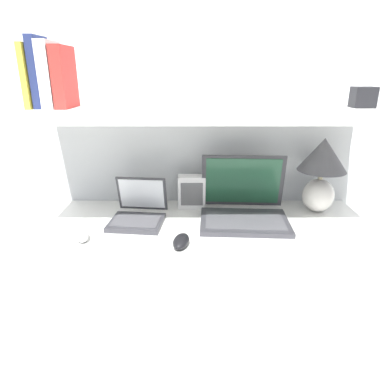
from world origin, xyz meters
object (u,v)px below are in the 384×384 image
at_px(laptop_small, 140,213).
at_px(laptop_large, 245,208).
at_px(book_yellow, 34,76).
at_px(router_box, 193,192).
at_px(shelf_gadget, 365,97).
at_px(table_lamp, 323,168).
at_px(computer_mouse, 183,241).
at_px(book_navy, 42,73).
at_px(second_mouse, 83,235).
at_px(book_red, 67,77).
at_px(book_white, 54,75).

bearing_deg(laptop_small, laptop_large, 2.77).
distance_m(laptop_large, book_yellow, 0.99).
bearing_deg(router_box, shelf_gadget, -13.32).
relative_size(router_box, book_yellow, 0.68).
relative_size(table_lamp, router_box, 2.18).
height_order(computer_mouse, router_box, router_box).
distance_m(laptop_small, shelf_gadget, 1.02).
relative_size(laptop_large, shelf_gadget, 4.66).
bearing_deg(laptop_small, shelf_gadget, 0.35).
xyz_separation_m(table_lamp, book_yellow, (-1.19, -0.11, 0.39)).
xyz_separation_m(computer_mouse, book_navy, (-0.53, 0.23, 0.59)).
distance_m(computer_mouse, second_mouse, 0.39).
bearing_deg(book_yellow, shelf_gadget, 0.00).
bearing_deg(router_box, book_navy, -164.68).
relative_size(laptop_large, book_red, 1.73).
height_order(book_navy, shelf_gadget, book_navy).
distance_m(laptop_large, book_red, 0.89).
xyz_separation_m(second_mouse, book_red, (-0.05, 0.18, 0.57)).
height_order(table_lamp, second_mouse, table_lamp).
height_order(computer_mouse, second_mouse, same).
distance_m(book_yellow, book_white, 0.07).
height_order(laptop_small, shelf_gadget, shelf_gadget).
xyz_separation_m(book_yellow, book_red, (0.12, 0.00, -0.00)).
height_order(computer_mouse, shelf_gadget, shelf_gadget).
height_order(laptop_small, computer_mouse, laptop_small).
bearing_deg(book_yellow, book_white, 0.00).
bearing_deg(book_navy, table_lamp, 5.66).
height_order(table_lamp, computer_mouse, table_lamp).
xyz_separation_m(laptop_small, book_white, (-0.30, 0.01, 0.56)).
relative_size(laptop_small, shelf_gadget, 3.03).
relative_size(table_lamp, shelf_gadget, 4.11).
height_order(laptop_small, router_box, laptop_small).
bearing_deg(laptop_small, book_white, 178.96).
bearing_deg(book_red, computer_mouse, -27.39).
bearing_deg(second_mouse, computer_mouse, -7.44).
bearing_deg(book_yellow, laptop_large, 1.16).
xyz_separation_m(computer_mouse, router_box, (0.04, 0.39, 0.06)).
xyz_separation_m(second_mouse, book_yellow, (-0.18, 0.18, 0.58)).
relative_size(laptop_small, book_white, 1.05).
distance_m(laptop_small, book_navy, 0.67).
bearing_deg(second_mouse, shelf_gadget, 9.30).
bearing_deg(book_yellow, second_mouse, -45.32).
distance_m(router_box, book_white, 0.76).
height_order(laptop_large, book_yellow, book_yellow).
xyz_separation_m(book_white, book_red, (0.05, 0.00, -0.01)).
bearing_deg(book_red, router_box, 18.02).
height_order(table_lamp, router_box, table_lamp).
xyz_separation_m(router_box, book_navy, (-0.57, -0.16, 0.53)).
bearing_deg(router_box, laptop_large, -31.64).
bearing_deg(second_mouse, router_box, 38.09).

